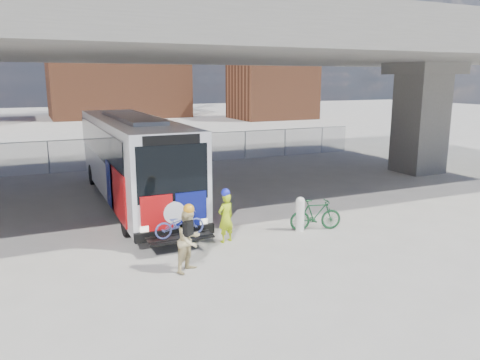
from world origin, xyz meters
TOP-DOWN VIEW (x-y plane):
  - ground at (0.00, 0.00)m, footprint 160.00×160.00m
  - bus at (-2.00, 4.00)m, footprint 2.67×12.90m
  - overpass at (0.00, 4.00)m, footprint 40.00×16.00m
  - chainlink_fence at (0.00, 12.00)m, footprint 30.00×0.06m
  - brick_buildings at (1.23, 48.23)m, footprint 54.00×22.00m
  - smokestack at (14.00, 55.00)m, footprint 2.20×2.20m
  - bollard at (2.38, -2.34)m, footprint 0.31×0.31m
  - cyclist_hivis at (-0.39, -2.34)m, footprint 0.68×0.55m
  - cyclist_tan at (-2.18, -4.08)m, footprint 1.06×1.02m
  - bike_parked at (2.91, -2.51)m, footprint 1.90×0.95m

SIDE VIEW (x-z plane):
  - ground at x=0.00m, z-range 0.00..0.00m
  - bike_parked at x=2.91m, z-range 0.00..1.10m
  - bollard at x=2.38m, z-range 0.04..1.25m
  - cyclist_hivis at x=-0.39m, z-range -0.03..1.73m
  - cyclist_tan at x=-2.18m, z-range -0.05..1.84m
  - chainlink_fence at x=0.00m, z-range -13.58..16.42m
  - bus at x=-2.00m, z-range 0.27..3.96m
  - brick_buildings at x=1.23m, z-range -0.58..11.42m
  - overpass at x=0.00m, z-range 2.57..10.52m
  - smokestack at x=14.00m, z-range 0.00..25.00m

